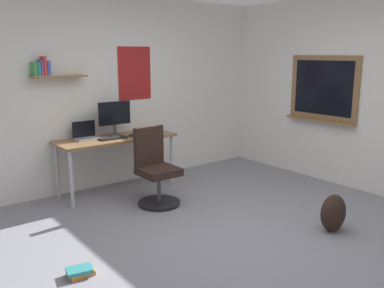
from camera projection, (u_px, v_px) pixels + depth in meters
ground_plane at (235, 239)px, 4.18m from camera, size 5.20×5.20×0.00m
wall_back at (115, 92)px, 5.78m from camera, size 5.00×0.30×2.60m
wall_right at (372, 95)px, 5.39m from camera, size 0.22×5.00×2.60m
desk at (116, 143)px, 5.51m from camera, size 1.59×0.58×0.74m
office_chair at (156, 172)px, 5.08m from camera, size 0.52×0.52×0.95m
laptop at (86, 135)px, 5.38m from camera, size 0.31×0.21×0.23m
monitor_primary at (115, 116)px, 5.53m from camera, size 0.46×0.17×0.46m
keyboard at (113, 138)px, 5.39m from camera, size 0.37×0.13×0.02m
computer_mouse at (132, 135)px, 5.55m from camera, size 0.10×0.06×0.03m
coffee_mug at (160, 128)px, 5.88m from camera, size 0.08×0.08×0.09m
backpack at (333, 213)px, 4.32m from camera, size 0.32×0.22×0.40m
book_stack_on_floor at (80, 272)px, 3.48m from camera, size 0.24×0.19×0.07m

